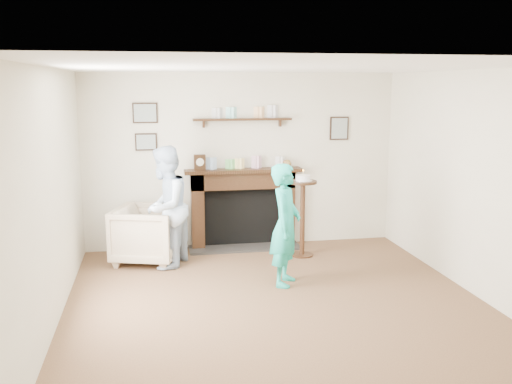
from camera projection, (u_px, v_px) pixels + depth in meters
ground at (279, 308)px, 6.04m from camera, size 5.00×5.00×0.00m
room_shell at (267, 149)px, 6.41m from camera, size 4.54×5.02×2.52m
armchair at (149, 262)px, 7.63m from camera, size 1.03×1.02×0.76m
man at (167, 266)px, 7.44m from camera, size 0.85×0.94×1.57m
woman at (285, 284)px, 6.79m from camera, size 0.53×0.62×1.44m
pedestal_table at (303, 203)px, 7.77m from camera, size 0.38×0.38×1.20m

